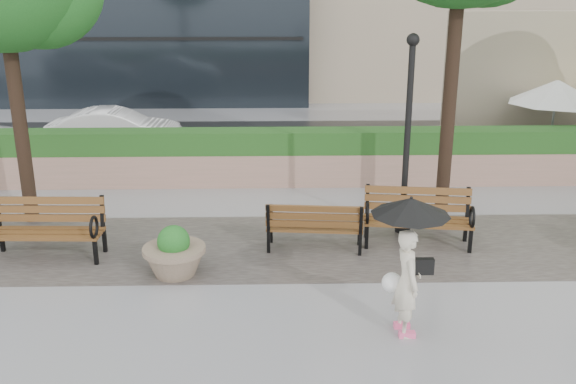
{
  "coord_description": "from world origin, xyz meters",
  "views": [
    {
      "loc": [
        -0.42,
        -8.18,
        4.75
      ],
      "look_at": [
        -0.16,
        2.94,
        1.1
      ],
      "focal_mm": 40.0,
      "sensor_mm": 36.0,
      "label": 1
    }
  ],
  "objects_px": {
    "planter_left": "(174,256)",
    "car_right": "(116,130)",
    "bench_1": "(47,241)",
    "lamppost": "(407,149)",
    "bench_2": "(315,235)",
    "bench_3": "(417,229)",
    "pedestrian": "(408,253)"
  },
  "relations": [
    {
      "from": "planter_left",
      "to": "car_right",
      "type": "relative_size",
      "value": 0.28
    },
    {
      "from": "bench_1",
      "to": "lamppost",
      "type": "height_order",
      "value": "lamppost"
    },
    {
      "from": "bench_2",
      "to": "car_right",
      "type": "relative_size",
      "value": 0.48
    },
    {
      "from": "bench_3",
      "to": "pedestrian",
      "type": "distance_m",
      "value": 3.38
    },
    {
      "from": "bench_2",
      "to": "lamppost",
      "type": "distance_m",
      "value": 2.44
    },
    {
      "from": "bench_3",
      "to": "bench_1",
      "type": "bearing_deg",
      "value": -168.92
    },
    {
      "from": "planter_left",
      "to": "pedestrian",
      "type": "distance_m",
      "value": 4.12
    },
    {
      "from": "bench_2",
      "to": "bench_3",
      "type": "relative_size",
      "value": 0.88
    },
    {
      "from": "planter_left",
      "to": "car_right",
      "type": "bearing_deg",
      "value": 108.91
    },
    {
      "from": "bench_2",
      "to": "lamppost",
      "type": "bearing_deg",
      "value": -149.59
    },
    {
      "from": "bench_2",
      "to": "planter_left",
      "type": "bearing_deg",
      "value": 28.78
    },
    {
      "from": "bench_1",
      "to": "car_right",
      "type": "distance_m",
      "value": 7.75
    },
    {
      "from": "bench_3",
      "to": "car_right",
      "type": "height_order",
      "value": "car_right"
    },
    {
      "from": "pedestrian",
      "to": "bench_3",
      "type": "bearing_deg",
      "value": -20.66
    },
    {
      "from": "bench_3",
      "to": "planter_left",
      "type": "distance_m",
      "value": 4.55
    },
    {
      "from": "lamppost",
      "to": "pedestrian",
      "type": "relative_size",
      "value": 1.94
    },
    {
      "from": "bench_1",
      "to": "car_right",
      "type": "xyz_separation_m",
      "value": [
        -0.52,
        7.73,
        0.31
      ]
    },
    {
      "from": "bench_2",
      "to": "planter_left",
      "type": "relative_size",
      "value": 1.72
    },
    {
      "from": "bench_2",
      "to": "planter_left",
      "type": "height_order",
      "value": "bench_2"
    },
    {
      "from": "car_right",
      "to": "pedestrian",
      "type": "xyz_separation_m",
      "value": [
        6.44,
        -10.44,
        0.59
      ]
    },
    {
      "from": "planter_left",
      "to": "lamppost",
      "type": "bearing_deg",
      "value": 23.96
    },
    {
      "from": "planter_left",
      "to": "lamppost",
      "type": "relative_size",
      "value": 0.27
    },
    {
      "from": "planter_left",
      "to": "car_right",
      "type": "distance_m",
      "value": 8.99
    },
    {
      "from": "lamppost",
      "to": "pedestrian",
      "type": "xyz_separation_m",
      "value": [
        -0.72,
        -3.82,
        -0.48
      ]
    },
    {
      "from": "bench_2",
      "to": "pedestrian",
      "type": "height_order",
      "value": "pedestrian"
    },
    {
      "from": "bench_1",
      "to": "bench_3",
      "type": "height_order",
      "value": "bench_1"
    },
    {
      "from": "bench_1",
      "to": "bench_2",
      "type": "xyz_separation_m",
      "value": [
        4.83,
        0.28,
        -0.04
      ]
    },
    {
      "from": "lamppost",
      "to": "car_right",
      "type": "xyz_separation_m",
      "value": [
        -7.15,
        6.61,
        -1.07
      ]
    },
    {
      "from": "bench_1",
      "to": "planter_left",
      "type": "height_order",
      "value": "bench_1"
    },
    {
      "from": "bench_1",
      "to": "bench_3",
      "type": "distance_m",
      "value": 6.79
    },
    {
      "from": "bench_3",
      "to": "planter_left",
      "type": "height_order",
      "value": "bench_3"
    },
    {
      "from": "bench_3",
      "to": "bench_2",
      "type": "bearing_deg",
      "value": -167.94
    }
  ]
}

